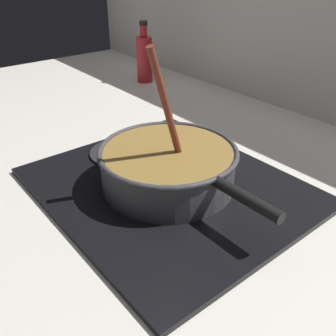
# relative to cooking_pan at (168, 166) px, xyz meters

# --- Properties ---
(ground) EXTENTS (2.40, 1.60, 0.04)m
(ground) POSITION_rel_cooking_pan_xyz_m (-0.01, -0.18, -0.08)
(ground) COLOR beige
(hob_plate) EXTENTS (0.56, 0.48, 0.01)m
(hob_plate) POSITION_rel_cooking_pan_xyz_m (-0.00, 0.00, -0.05)
(hob_plate) COLOR black
(hob_plate) RESTS_ON ground
(burner_ring) EXTENTS (0.16, 0.16, 0.01)m
(burner_ring) POSITION_rel_cooking_pan_xyz_m (-0.00, 0.00, -0.04)
(burner_ring) COLOR #592D0C
(burner_ring) RESTS_ON hob_plate
(spare_burner) EXTENTS (0.16, 0.16, 0.01)m
(spare_burner) POSITION_rel_cooking_pan_xyz_m (-0.19, 0.00, -0.04)
(spare_burner) COLOR #262628
(spare_burner) RESTS_ON hob_plate
(cooking_pan) EXTENTS (0.43, 0.29, 0.30)m
(cooking_pan) POSITION_rel_cooking_pan_xyz_m (0.00, 0.00, 0.00)
(cooking_pan) COLOR #38383D
(cooking_pan) RESTS_ON hob_plate
(oil_bottle) EXTENTS (0.06, 0.06, 0.23)m
(oil_bottle) POSITION_rel_cooking_pan_xyz_m (-0.66, 0.42, 0.03)
(oil_bottle) COLOR red
(oil_bottle) RESTS_ON ground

